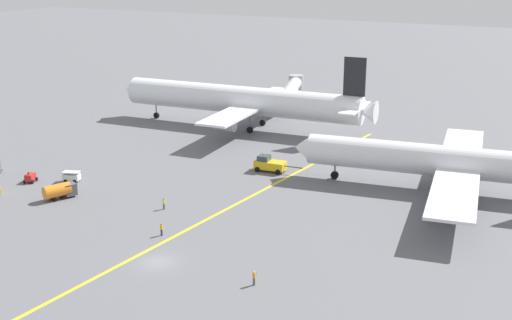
% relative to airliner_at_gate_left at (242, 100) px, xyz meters
% --- Properties ---
extents(ground_plane, '(600.00, 600.00, 0.00)m').
position_rel_airliner_at_gate_left_xyz_m(ground_plane, '(21.50, -62.03, -5.93)').
color(ground_plane, slate).
extents(taxiway_stripe, '(14.05, 119.29, 0.01)m').
position_rel_airliner_at_gate_left_xyz_m(taxiway_stripe, '(19.37, -52.03, -5.93)').
color(taxiway_stripe, yellow).
rests_on(taxiway_stripe, ground).
extents(airliner_at_gate_left, '(58.39, 39.26, 16.56)m').
position_rel_airliner_at_gate_left_xyz_m(airliner_at_gate_left, '(0.00, 0.00, 0.00)').
color(airliner_at_gate_left, white).
rests_on(airliner_at_gate_left, ground).
extents(airliner_being_pushed, '(48.82, 46.96, 15.92)m').
position_rel_airliner_at_gate_left_xyz_m(airliner_being_pushed, '(47.33, -20.54, -1.21)').
color(airliner_being_pushed, silver).
rests_on(airliner_being_pushed, ground).
extents(pushback_tug, '(8.55, 3.11, 3.01)m').
position_rel_airliner_at_gate_left_xyz_m(pushback_tug, '(18.20, -24.22, -4.66)').
color(pushback_tug, gold).
rests_on(pushback_tug, ground).
extents(gse_gpu_cart_small, '(2.20, 2.51, 1.90)m').
position_rel_airliner_at_gate_left_xyz_m(gse_gpu_cart_small, '(-14.11, -47.11, -5.14)').
color(gse_gpu_cart_small, red).
rests_on(gse_gpu_cart_small, ground).
extents(gse_baggage_cart_trailing, '(3.10, 2.40, 1.71)m').
position_rel_airliner_at_gate_left_xyz_m(gse_baggage_cart_trailing, '(-8.24, -43.88, -5.07)').
color(gse_baggage_cart_trailing, silver).
rests_on(gse_baggage_cart_trailing, ground).
extents(gse_fuel_bowser_stubby, '(3.76, 5.24, 2.40)m').
position_rel_airliner_at_gate_left_xyz_m(gse_fuel_bowser_stubby, '(-4.31, -50.70, -4.60)').
color(gse_fuel_bowser_stubby, orange).
rests_on(gse_fuel_bowser_stubby, ground).
extents(ground_crew_wing_walker_right, '(0.36, 0.50, 1.69)m').
position_rel_airliner_at_gate_left_xyz_m(ground_crew_wing_walker_right, '(17.39, -55.23, -5.05)').
color(ground_crew_wing_walker_right, '#2D3351').
rests_on(ground_crew_wing_walker_right, ground).
extents(ground_crew_ramp_agent_by_cones, '(0.46, 0.37, 1.68)m').
position_rel_airliner_at_gate_left_xyz_m(ground_crew_ramp_agent_by_cones, '(12.23, -47.21, -5.06)').
color(ground_crew_ramp_agent_by_cones, '#4C4C51').
rests_on(ground_crew_ramp_agent_by_cones, ground).
extents(ground_crew_marshaller_foreground, '(0.36, 0.46, 1.76)m').
position_rel_airliner_at_gate_left_xyz_m(ground_crew_marshaller_foreground, '(34.58, -61.90, -5.01)').
color(ground_crew_marshaller_foreground, '#4C4C51').
rests_on(ground_crew_marshaller_foreground, ground).
extents(jet_bridge, '(8.72, 20.29, 5.76)m').
position_rel_airliner_at_gate_left_xyz_m(jet_bridge, '(-0.53, 27.24, -1.95)').
color(jet_bridge, '#B7B7BC').
rests_on(jet_bridge, ground).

